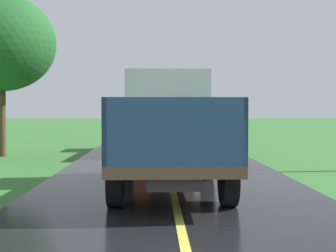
{
  "coord_description": "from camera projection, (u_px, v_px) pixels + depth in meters",
  "views": [
    {
      "loc": [
        -0.39,
        -1.13,
        1.88
      ],
      "look_at": [
        -0.01,
        12.23,
        1.4
      ],
      "focal_mm": 48.32,
      "sensor_mm": 36.0,
      "label": 1
    }
  ],
  "objects": [
    {
      "name": "banana_truck_near",
      "position": [
        167.0,
        127.0,
        10.84
      ],
      "size": [
        2.38,
        5.82,
        2.8
      ],
      "color": "#2D2D30",
      "rests_on": "road_surface"
    },
    {
      "name": "banana_truck_far",
      "position": [
        162.0,
        119.0,
        20.21
      ],
      "size": [
        2.38,
        5.82,
        2.8
      ],
      "color": "#2D2D30",
      "rests_on": "road_surface"
    },
    {
      "name": "roadside_tree_mid_right",
      "position": [
        1.0,
        43.0,
        18.07
      ],
      "size": [
        4.3,
        4.3,
        6.5
      ],
      "color": "#4C3823",
      "rests_on": "ground"
    }
  ]
}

